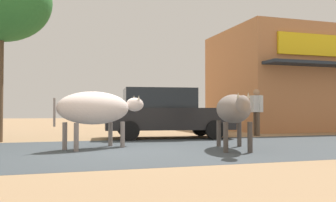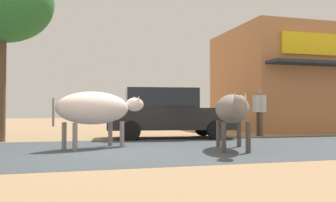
{
  "view_description": "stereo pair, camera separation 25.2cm",
  "coord_description": "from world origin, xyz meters",
  "px_view_note": "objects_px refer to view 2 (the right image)",
  "views": [
    {
      "loc": [
        -1.49,
        -8.52,
        0.9
      ],
      "look_at": [
        1.5,
        0.97,
        1.17
      ],
      "focal_mm": 39.67,
      "sensor_mm": 36.0,
      "label": 1
    },
    {
      "loc": [
        -1.25,
        -8.59,
        0.9
      ],
      "look_at": [
        1.5,
        0.97,
        1.17
      ],
      "focal_mm": 39.67,
      "sensor_mm": 36.0,
      "label": 2
    }
  ],
  "objects_px": {
    "roadside_tree": "(2,2)",
    "pedestrian_by_shop": "(259,108)",
    "parked_hatchback_car": "(167,113)",
    "cow_near_brown": "(96,109)",
    "cow_far_dark": "(232,109)"
  },
  "relations": [
    {
      "from": "roadside_tree",
      "to": "pedestrian_by_shop",
      "type": "height_order",
      "value": "roadside_tree"
    },
    {
      "from": "parked_hatchback_car",
      "to": "cow_near_brown",
      "type": "height_order",
      "value": "parked_hatchback_car"
    },
    {
      "from": "cow_near_brown",
      "to": "pedestrian_by_shop",
      "type": "relative_size",
      "value": 1.46
    },
    {
      "from": "roadside_tree",
      "to": "parked_hatchback_car",
      "type": "distance_m",
      "value": 6.06
    },
    {
      "from": "roadside_tree",
      "to": "cow_near_brown",
      "type": "bearing_deg",
      "value": -46.73
    },
    {
      "from": "roadside_tree",
      "to": "cow_far_dark",
      "type": "bearing_deg",
      "value": -35.52
    },
    {
      "from": "cow_near_brown",
      "to": "cow_far_dark",
      "type": "xyz_separation_m",
      "value": [
        3.01,
        -1.26,
        -0.02
      ]
    },
    {
      "from": "pedestrian_by_shop",
      "to": "cow_near_brown",
      "type": "bearing_deg",
      "value": -155.06
    },
    {
      "from": "parked_hatchback_car",
      "to": "cow_far_dark",
      "type": "bearing_deg",
      "value": -83.8
    },
    {
      "from": "parked_hatchback_car",
      "to": "pedestrian_by_shop",
      "type": "bearing_deg",
      "value": 1.37
    },
    {
      "from": "parked_hatchback_car",
      "to": "cow_near_brown",
      "type": "bearing_deg",
      "value": -133.21
    },
    {
      "from": "roadside_tree",
      "to": "cow_far_dark",
      "type": "relative_size",
      "value": 1.98
    },
    {
      "from": "parked_hatchback_car",
      "to": "pedestrian_by_shop",
      "type": "distance_m",
      "value": 3.5
    },
    {
      "from": "roadside_tree",
      "to": "pedestrian_by_shop",
      "type": "relative_size",
      "value": 3.15
    },
    {
      "from": "roadside_tree",
      "to": "pedestrian_by_shop",
      "type": "bearing_deg",
      "value": 0.87
    }
  ]
}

